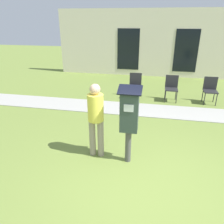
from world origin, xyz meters
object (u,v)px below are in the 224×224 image
outdoor_chair_left (135,83)px  outdoor_chair_right (210,88)px  parking_meter (129,116)px  outdoor_chair_middle (171,86)px  person_standing (96,115)px

outdoor_chair_left → outdoor_chair_right: bearing=6.2°
parking_meter → outdoor_chair_right: parking_meter is taller
parking_meter → outdoor_chair_left: (-0.28, 4.05, -0.49)m
outdoor_chair_middle → outdoor_chair_right: (1.30, 0.02, 0.00)m
outdoor_chair_middle → outdoor_chair_right: same height
outdoor_chair_left → person_standing: bearing=-87.9°
outdoor_chair_left → outdoor_chair_right: 2.59m
parking_meter → person_standing: size_ratio=1.01×
outdoor_chair_left → outdoor_chair_middle: 1.30m
person_standing → outdoor_chair_middle: size_ratio=1.76×
outdoor_chair_right → person_standing: bearing=-149.4°
parking_meter → outdoor_chair_middle: (1.01, 3.96, -0.49)m
parking_meter → outdoor_chair_middle: bearing=75.6°
person_standing → outdoor_chair_right: bearing=39.1°
parking_meter → person_standing: parking_meter is taller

